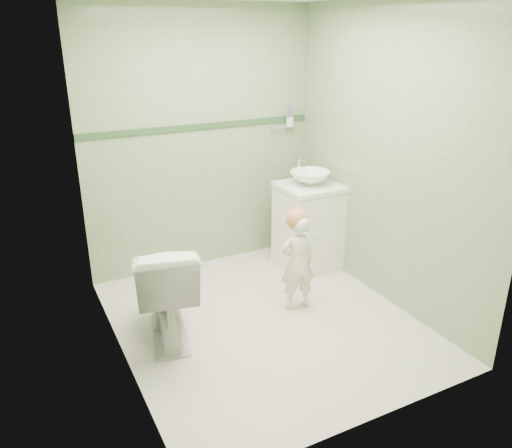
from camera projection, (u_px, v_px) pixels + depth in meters
ground at (265, 321)px, 4.04m from camera, size 2.50×2.50×0.00m
room_shell at (266, 176)px, 3.60m from camera, size 2.50×2.54×2.40m
trim_stripe at (201, 126)px, 4.57m from camera, size 2.20×0.02×0.05m
vanity at (308, 228)px, 4.83m from camera, size 0.52×0.50×0.80m
counter at (310, 187)px, 4.68m from camera, size 0.54×0.52×0.04m
basin at (310, 178)px, 4.65m from camera, size 0.37×0.37×0.13m
faucet at (300, 165)px, 4.78m from camera, size 0.03×0.13×0.18m
cup_holder at (289, 122)px, 4.91m from camera, size 0.26×0.07×0.21m
toilet at (165, 289)px, 3.71m from camera, size 0.60×0.86×0.79m
toddler at (297, 263)px, 4.10m from camera, size 0.32×0.24×0.81m
hair_cap at (297, 219)px, 3.98m from camera, size 0.18×0.18×0.18m
teal_toothbrush at (313, 239)px, 3.92m from camera, size 0.11×0.14×0.08m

